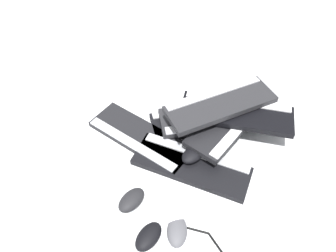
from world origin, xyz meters
TOP-DOWN VIEW (x-y plane):
  - ground_plane at (0.00, 0.00)m, footprint 3.20×3.20m
  - keyboard_0 at (0.21, 0.05)m, footprint 0.38×0.45m
  - keyboard_1 at (-0.01, 0.16)m, footprint 0.15×0.44m
  - keyboard_2 at (0.03, -0.11)m, footprint 0.43×0.40m
  - keyboard_3 at (0.02, 0.20)m, footprint 0.17×0.45m
  - keyboard_4 at (0.07, 0.25)m, footprint 0.39×0.44m
  - keyboard_5 at (0.06, 0.27)m, footprint 0.32×0.46m
  - keyboard_6 at (0.03, 0.21)m, footprint 0.24×0.46m
  - mouse_0 at (0.18, 0.07)m, footprint 0.12×0.13m
  - mouse_1 at (0.45, -0.16)m, footprint 0.12×0.13m
  - mouse_2 at (0.38, 0.05)m, footprint 0.12×0.10m
  - mouse_3 at (0.39, -0.07)m, footprint 0.13×0.10m
  - mouse_4 at (0.31, -0.19)m, footprint 0.12×0.13m
  - mouse_5 at (0.45, -0.06)m, footprint 0.12×0.09m

SIDE VIEW (x-z plane):
  - ground_plane at x=0.00m, z-range 0.00..0.00m
  - keyboard_0 at x=0.21m, z-range 0.00..0.03m
  - keyboard_1 at x=-0.01m, z-range 0.00..0.03m
  - keyboard_2 at x=0.03m, z-range 0.00..0.03m
  - mouse_1 at x=0.45m, z-range 0.00..0.04m
  - mouse_2 at x=0.38m, z-range 0.00..0.04m
  - mouse_3 at x=0.39m, z-range 0.00..0.04m
  - mouse_4 at x=0.31m, z-range 0.00..0.04m
  - mouse_5 at x=0.45m, z-range 0.00..0.04m
  - keyboard_3 at x=0.02m, z-range 0.03..0.06m
  - mouse_0 at x=0.18m, z-range 0.03..0.07m
  - keyboard_4 at x=0.07m, z-range 0.06..0.09m
  - keyboard_5 at x=0.06m, z-range 0.09..0.12m
  - keyboard_6 at x=0.03m, z-range 0.12..0.15m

